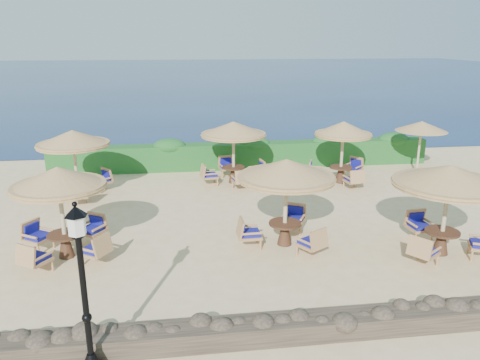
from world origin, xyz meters
TOP-DOWN VIEW (x-y plane):
  - ground at (0.00, 0.00)m, footprint 120.00×120.00m
  - sea at (0.00, 70.00)m, footprint 160.00×160.00m
  - hedge at (0.00, 7.20)m, footprint 18.00×0.90m
  - stone_wall at (0.00, -6.20)m, footprint 15.00×0.65m
  - lamp_post at (-4.80, -6.80)m, footprint 0.44×0.44m
  - extra_parasol at (7.80, 5.20)m, footprint 2.30×2.30m
  - cafe_set_0 at (-6.34, -1.69)m, footprint 2.73×2.73m
  - cafe_set_1 at (-0.02, -1.68)m, footprint 2.87×2.87m
  - cafe_set_2 at (4.29, -2.91)m, footprint 3.11×3.11m
  - cafe_set_3 at (-7.03, 3.71)m, footprint 2.81×2.82m
  - cafe_set_4 at (-0.77, 4.81)m, footprint 2.88×2.88m
  - cafe_set_5 at (3.79, 4.22)m, footprint 2.73×2.64m

SIDE VIEW (x-z plane):
  - ground at x=0.00m, z-range 0.00..0.00m
  - sea at x=0.00m, z-range 0.00..0.00m
  - stone_wall at x=0.00m, z-range 0.00..0.44m
  - hedge at x=0.00m, z-range 0.00..1.20m
  - lamp_post at x=-4.80m, z-range -0.10..3.21m
  - cafe_set_0 at x=-6.34m, z-range 0.43..3.08m
  - cafe_set_5 at x=3.79m, z-range 0.48..3.13m
  - cafe_set_4 at x=-0.77m, z-range 0.49..3.14m
  - cafe_set_3 at x=-7.03m, z-range 0.57..3.23m
  - cafe_set_1 at x=-0.02m, z-range 0.60..3.25m
  - cafe_set_2 at x=4.29m, z-range 0.65..3.30m
  - extra_parasol at x=7.80m, z-range 0.97..3.37m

